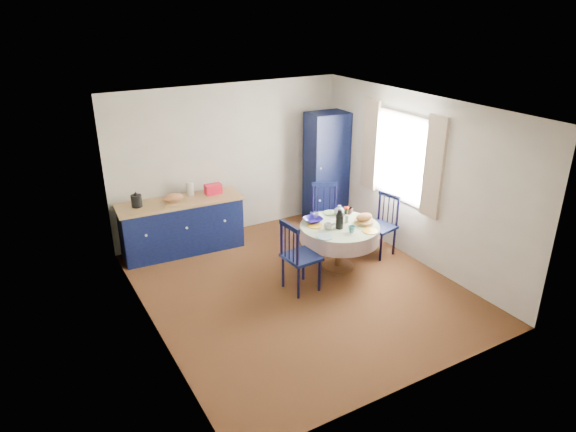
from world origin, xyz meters
The scene contains 17 objects.
floor centered at (0.00, 0.00, 0.00)m, with size 4.50×4.50×0.00m, color black.
ceiling centered at (0.00, 0.00, 2.50)m, with size 4.50×4.50×0.00m, color white.
wall_back centered at (0.00, 2.25, 1.25)m, with size 4.00×0.02×2.50m, color silver.
wall_left centered at (-2.00, 0.00, 1.25)m, with size 0.02×4.50×2.50m, color silver.
wall_right centered at (2.00, 0.00, 1.25)m, with size 0.02×4.50×2.50m, color silver.
window centered at (1.95, 0.30, 1.52)m, with size 0.10×1.74×1.45m.
kitchen_counter centered at (-1.00, 1.90, 0.44)m, with size 1.94×0.71×1.09m.
pantry_cabinet centered at (1.66, 1.85, 0.97)m, with size 0.71×0.52×1.95m.
dining_table centered at (0.81, 0.20, 0.58)m, with size 1.17×1.15×0.97m.
chair_left centered at (-0.03, -0.03, 0.52)m, with size 0.47×0.49×1.02m.
chair_far centered at (1.09, 1.01, 0.51)m, with size 0.60×0.59×1.01m.
chair_right centered at (1.66, 0.28, 0.49)m, with size 0.49×0.51×0.96m.
mug_a centered at (0.58, 0.18, 0.74)m, with size 0.12×0.12×0.09m, color silver.
mug_b centered at (0.81, -0.07, 0.74)m, with size 0.10×0.10×0.09m, color #37747E.
mug_c centered at (1.15, 0.48, 0.75)m, with size 0.14×0.14×0.11m, color black.
mug_d centered at (0.64, 0.57, 0.74)m, with size 0.09×0.09×0.09m, color silver.
cobalt_bowl centered at (0.53, 0.49, 0.73)m, with size 0.27×0.27×0.07m, color navy.
Camera 1 is at (-3.21, -5.28, 3.70)m, focal length 32.00 mm.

